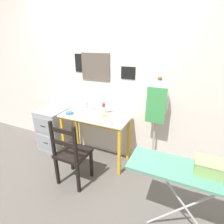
% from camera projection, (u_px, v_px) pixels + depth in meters
% --- Properties ---
extents(ground_plane, '(14.00, 14.00, 0.00)m').
position_uv_depth(ground_plane, '(89.00, 166.00, 2.74)').
color(ground_plane, '#5B5651').
extents(wall_back, '(10.00, 0.07, 2.55)m').
position_uv_depth(wall_back, '(103.00, 80.00, 2.71)').
color(wall_back, silver).
rests_on(wall_back, ground_plane).
extents(sewing_table, '(1.06, 0.46, 0.78)m').
position_uv_depth(sewing_table, '(95.00, 123.00, 2.68)').
color(sewing_table, silver).
rests_on(sewing_table, ground_plane).
extents(sewing_machine, '(0.34, 0.15, 0.30)m').
position_uv_depth(sewing_machine, '(95.00, 107.00, 2.63)').
color(sewing_machine, white).
rests_on(sewing_machine, sewing_table).
extents(fabric_bowl, '(0.12, 0.12, 0.05)m').
position_uv_depth(fabric_bowl, '(70.00, 113.00, 2.69)').
color(fabric_bowl, teal).
rests_on(fabric_bowl, sewing_table).
extents(scissors, '(0.10, 0.13, 0.01)m').
position_uv_depth(scissors, '(113.00, 124.00, 2.36)').
color(scissors, silver).
rests_on(scissors, sewing_table).
extents(thread_spool_near_machine, '(0.04, 0.04, 0.04)m').
position_uv_depth(thread_spool_near_machine, '(107.00, 116.00, 2.60)').
color(thread_spool_near_machine, yellow).
rests_on(thread_spool_near_machine, sewing_table).
extents(thread_spool_mid_table, '(0.03, 0.03, 0.04)m').
position_uv_depth(thread_spool_mid_table, '(109.00, 117.00, 2.56)').
color(thread_spool_mid_table, silver).
rests_on(thread_spool_mid_table, sewing_table).
extents(wooden_chair, '(0.40, 0.38, 0.94)m').
position_uv_depth(wooden_chair, '(72.00, 154.00, 2.29)').
color(wooden_chair, black).
rests_on(wooden_chair, ground_plane).
extents(filing_cabinet, '(0.44, 0.48, 0.73)m').
position_uv_depth(filing_cabinet, '(54.00, 129.00, 3.14)').
color(filing_cabinet, '#93999E').
rests_on(filing_cabinet, ground_plane).
extents(dress_form, '(0.32, 0.32, 1.41)m').
position_uv_depth(dress_form, '(157.00, 108.00, 2.36)').
color(dress_form, '#846647').
rests_on(dress_form, ground_plane).
extents(ironing_board, '(1.08, 0.36, 0.81)m').
position_uv_depth(ironing_board, '(192.00, 176.00, 1.48)').
color(ironing_board, '#518E7A').
rests_on(ironing_board, ground_plane).
extents(storage_box, '(0.22, 0.17, 0.12)m').
position_uv_depth(storage_box, '(209.00, 167.00, 1.43)').
color(storage_box, '#8EB266').
rests_on(storage_box, ironing_board).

